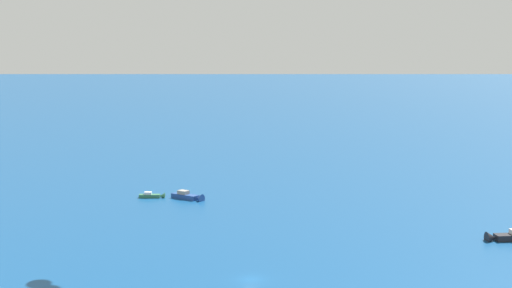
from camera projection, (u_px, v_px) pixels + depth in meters
name	position (u px, v px, depth m)	size (l,w,h in m)	color
ground_plane	(251.00, 280.00, 124.14)	(2000.00, 2000.00, 0.00)	navy
motorboat_near_centre	(189.00, 197.00, 188.56)	(5.36, 9.75, 2.75)	#23478C
motorboat_inshore	(508.00, 237.00, 148.86)	(6.16, 10.28, 2.92)	black
motorboat_offshore	(153.00, 196.00, 190.71)	(3.52, 6.99, 1.96)	#33704C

